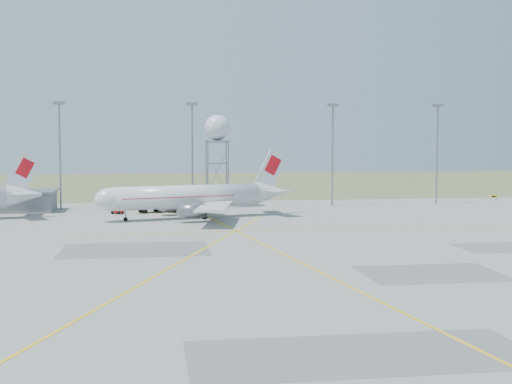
{
  "coord_description": "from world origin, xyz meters",
  "views": [
    {
      "loc": [
        -17.99,
        -72.79,
        13.72
      ],
      "look_at": [
        -1.32,
        40.0,
        4.98
      ],
      "focal_mm": 50.0,
      "sensor_mm": 36.0,
      "label": 1
    }
  ],
  "objects": [
    {
      "name": "building_grey",
      "position": [
        -45.0,
        64.0,
        1.97
      ],
      "size": [
        19.0,
        10.0,
        3.9
      ],
      "color": "gray",
      "rests_on": "ground"
    },
    {
      "name": "grass_strip",
      "position": [
        0.0,
        140.0,
        0.01
      ],
      "size": [
        400.0,
        120.0,
        0.03
      ],
      "primitive_type": "cube",
      "color": "#5E703D",
      "rests_on": "ground"
    },
    {
      "name": "fire_truck",
      "position": [
        -16.56,
        58.83,
        1.57
      ],
      "size": [
        8.61,
        5.02,
        3.27
      ],
      "rotation": [
        0.0,
        0.0,
        0.28
      ],
      "color": "yellow",
      "rests_on": "ground"
    },
    {
      "name": "mast_d",
      "position": [
        40.0,
        66.0,
        12.07
      ],
      "size": [
        2.2,
        0.5,
        20.5
      ],
      "color": "gray",
      "rests_on": "ground"
    },
    {
      "name": "mast_c",
      "position": [
        18.0,
        66.0,
        12.07
      ],
      "size": [
        2.2,
        0.5,
        20.5
      ],
      "color": "gray",
      "rests_on": "ground"
    },
    {
      "name": "radar_tower",
      "position": [
        -5.07,
        66.85,
        10.19
      ],
      "size": [
        5.02,
        5.02,
        18.17
      ],
      "color": "gray",
      "rests_on": "ground"
    },
    {
      "name": "baggage_tug",
      "position": [
        -24.05,
        56.79,
        0.59
      ],
      "size": [
        2.37,
        2.23,
        1.56
      ],
      "rotation": [
        0.0,
        0.0,
        -0.43
      ],
      "color": "#A40B0B",
      "rests_on": "ground"
    },
    {
      "name": "airliner_main",
      "position": [
        -11.25,
        48.11,
        3.61
      ],
      "size": [
        34.23,
        32.52,
        11.79
      ],
      "rotation": [
        0.0,
        0.0,
        3.41
      ],
      "color": "silver",
      "rests_on": "ground"
    },
    {
      "name": "taxi_sign_near",
      "position": [
        55.6,
        72.0,
        0.89
      ],
      "size": [
        1.6,
        0.17,
        1.2
      ],
      "color": "black",
      "rests_on": "ground"
    },
    {
      "name": "ground",
      "position": [
        0.0,
        0.0,
        0.0
      ],
      "size": [
        400.0,
        400.0,
        0.0
      ],
      "primitive_type": "plane",
      "color": "#979792",
      "rests_on": "ground"
    },
    {
      "name": "mast_b",
      "position": [
        -10.0,
        66.0,
        12.07
      ],
      "size": [
        2.2,
        0.5,
        20.5
      ],
      "color": "gray",
      "rests_on": "ground"
    },
    {
      "name": "mast_a",
      "position": [
        -35.0,
        66.0,
        12.07
      ],
      "size": [
        2.2,
        0.5,
        20.5
      ],
      "color": "gray",
      "rests_on": "ground"
    }
  ]
}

